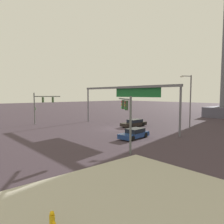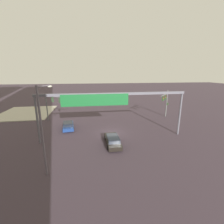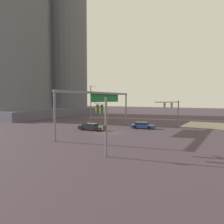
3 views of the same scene
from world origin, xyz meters
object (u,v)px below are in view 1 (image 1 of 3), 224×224
object	(u,v)px
traffic_signal_near_corner	(41,104)
sedan_car_approaching	(134,123)
traffic_signal_opposite_side	(127,111)
sedan_car_waiting_far	(134,134)
fire_hydrant_on_curb	(52,220)
streetlamp_curved_arm	(189,98)

from	to	relation	value
traffic_signal_near_corner	sedan_car_approaching	distance (m)	17.05
traffic_signal_opposite_side	sedan_car_waiting_far	xyz separation A→B (m)	(-3.28, 4.61, -3.22)
traffic_signal_near_corner	fire_hydrant_on_curb	xyz separation A→B (m)	(29.74, -12.03, -3.29)
streetlamp_curved_arm	sedan_car_waiting_far	world-z (taller)	streetlamp_curved_arm
traffic_signal_near_corner	sedan_car_waiting_far	bearing A→B (deg)	-37.28
sedan_car_approaching	sedan_car_waiting_far	world-z (taller)	same
streetlamp_curved_arm	fire_hydrant_on_curb	world-z (taller)	streetlamp_curved_arm
streetlamp_curved_arm	sedan_car_approaching	distance (m)	9.71
traffic_signal_opposite_side	fire_hydrant_on_curb	size ratio (longest dim) A/B	7.42
traffic_signal_opposite_side	streetlamp_curved_arm	world-z (taller)	streetlamp_curved_arm
traffic_signal_opposite_side	sedan_car_waiting_far	bearing A→B (deg)	-21.87
sedan_car_waiting_far	fire_hydrant_on_curb	bearing A→B (deg)	26.43
sedan_car_waiting_far	fire_hydrant_on_curb	world-z (taller)	sedan_car_waiting_far
traffic_signal_opposite_side	sedan_car_approaching	world-z (taller)	traffic_signal_opposite_side
sedan_car_approaching	streetlamp_curved_arm	bearing A→B (deg)	125.08
sedan_car_approaching	fire_hydrant_on_curb	distance (m)	28.34
sedan_car_waiting_far	traffic_signal_opposite_side	bearing A→B (deg)	28.71
fire_hydrant_on_curb	traffic_signal_near_corner	bearing A→B (deg)	157.98
traffic_signal_near_corner	sedan_car_waiting_far	distance (m)	20.10
traffic_signal_near_corner	traffic_signal_opposite_side	bearing A→B (deg)	-50.31
traffic_signal_near_corner	streetlamp_curved_arm	size ratio (longest dim) A/B	0.68
traffic_signal_near_corner	sedan_car_approaching	world-z (taller)	traffic_signal_near_corner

